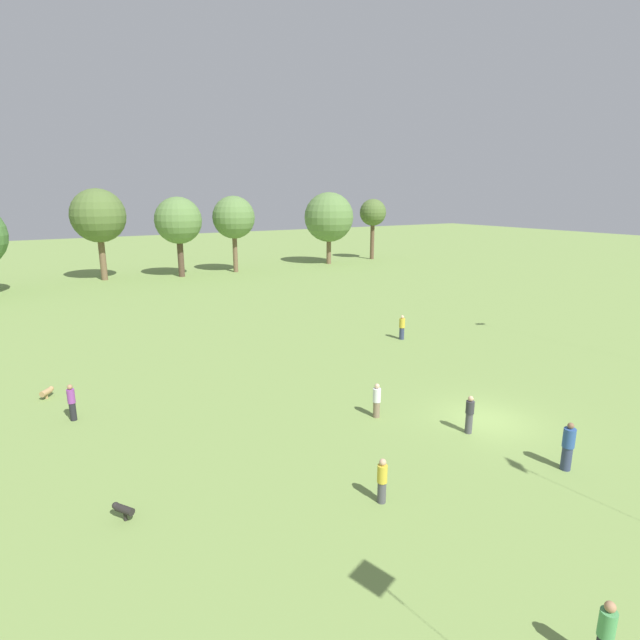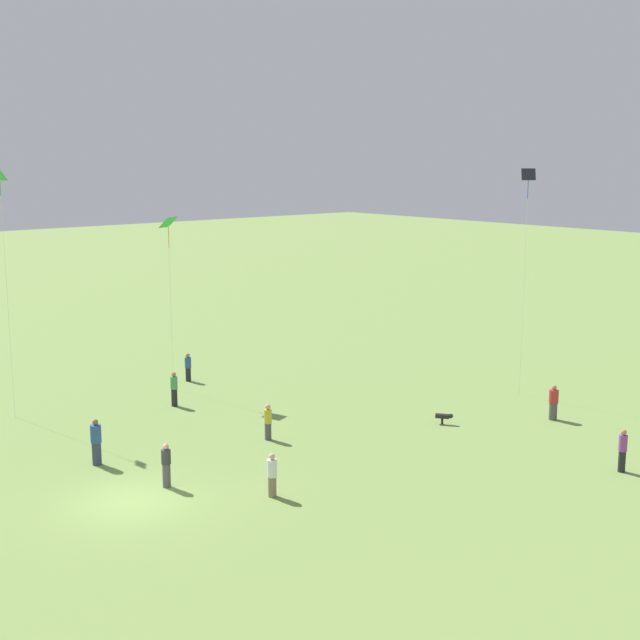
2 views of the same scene
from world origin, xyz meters
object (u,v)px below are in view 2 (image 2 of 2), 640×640
Objects in this scene: person_0 at (166,465)px; person_3 at (268,422)px; kite_3 at (168,229)px; person_7 at (174,389)px; person_8 at (272,475)px; person_5 at (96,442)px; kite_0 at (0,190)px; person_1 at (623,450)px; kite_4 at (528,188)px; dog_1 at (444,416)px; person_6 at (553,403)px; person_2 at (188,367)px.

person_3 is at bearing -49.23° from person_0.
kite_3 is (-1.38, -10.37, 7.89)m from person_3.
person_7 is 13.42m from person_8.
kite_0 is (-0.07, -8.82, 10.02)m from person_5.
person_1 is at bearing 130.23° from kite_3.
person_5 is (7.35, -1.97, 0.13)m from person_3.
kite_4 reaches higher than dog_1.
person_5 is 1.15× the size of person_8.
person_6 is at bearing 159.25° from person_1.
kite_3 is at bearing -117.55° from person_7.
kite_3 reaches higher than person_0.
kite_3 is at bearing -54.37° from kite_0.
person_8 reaches higher than dog_1.
person_7 is (-6.14, -9.52, 0.02)m from person_0.
person_0 is at bearing 156.80° from person_6.
person_6 is 28.01m from kite_0.
kite_0 is (19.60, -17.25, 10.15)m from person_6.
person_7 is at bearing -49.96° from person_5.
person_5 is at bearing -120.28° from person_1.
dog_1 is at bearing -80.15° from kite_4.
kite_4 is at bearing -68.63° from person_0.
person_7 is (3.26, 3.87, 0.09)m from person_2.
dog_1 is at bearing 137.50° from person_6.
dog_1 is at bearing 137.87° from kite_3.
kite_0 is 15.36× the size of dog_1.
dog_1 is (-8.08, 10.99, -0.51)m from person_7.
dog_1 is (-7.75, 3.56, -0.44)m from person_3.
person_7 is 20.71m from kite_4.
dog_1 is at bearing -108.97° from person_8.
person_1 is 0.19× the size of kite_3.
person_3 is at bearing 74.71° from person_2.
person_1 is at bearing 102.05° from person_2.
person_1 reaches higher than person_3.
person_0 is 1.06× the size of person_3.
person_6 is (-12.32, 6.46, 0.01)m from person_3.
person_3 is (2.93, 11.31, 0.02)m from person_2.
person_5 is 21.40m from person_6.
person_2 reaches higher than dog_1.
person_5 is at bearing -142.08° from kite_0.
person_7 is 0.15× the size of kite_4.
person_0 is at bearing -39.67° from dog_1.
kite_3 is at bearing -99.20° from dog_1.
kite_0 reaches higher than person_7.
person_2 is at bearing 12.88° from person_3.
person_7 is at bearing -77.41° from kite_0.
kite_0 is at bearing 26.44° from person_0.
person_5 reaches higher than person_7.
kite_4 reaches higher than person_2.
person_2 is (-9.40, -13.40, -0.06)m from person_0.
person_7 is (-7.02, -5.46, -0.07)m from person_5.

